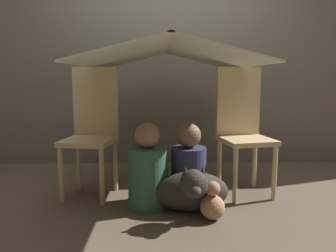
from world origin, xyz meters
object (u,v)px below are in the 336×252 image
(person_second, at_px, (189,168))
(dog, at_px, (191,190))
(person_front, at_px, (148,172))
(chair_right, at_px, (243,127))
(chair_left, at_px, (92,127))

(person_second, relative_size, dog, 1.15)
(person_second, bearing_deg, person_front, -165.15)
(person_front, relative_size, person_second, 1.03)
(person_second, xyz_separation_m, dog, (0.00, -0.20, -0.10))
(dog, bearing_deg, person_second, 90.86)
(chair_right, xyz_separation_m, dog, (-0.44, -0.42, -0.37))
(chair_left, relative_size, person_second, 1.69)
(person_front, height_order, dog, person_front)
(chair_right, xyz_separation_m, person_second, (-0.45, -0.23, -0.28))
(chair_left, xyz_separation_m, chair_right, (1.19, -0.00, 0.00))
(dog, bearing_deg, chair_left, 150.41)
(chair_right, bearing_deg, chair_left, 168.81)
(dog, bearing_deg, chair_right, 43.65)
(chair_left, xyz_separation_m, dog, (0.75, -0.42, -0.37))
(person_front, distance_m, person_second, 0.31)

